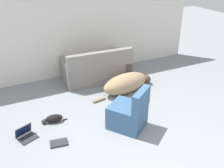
# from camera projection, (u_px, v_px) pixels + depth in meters

# --- Properties ---
(ground_plane) EXTENTS (20.00, 20.00, 0.00)m
(ground_plane) POSITION_uv_depth(u_px,v_px,m) (143.00, 162.00, 3.78)
(ground_plane) COLOR gray
(wall_back) EXTENTS (6.95, 0.06, 2.47)m
(wall_back) POSITION_uv_depth(u_px,v_px,m) (68.00, 28.00, 6.04)
(wall_back) COLOR silver
(wall_back) RESTS_ON ground_plane
(couch) EXTENTS (1.64, 0.89, 0.84)m
(couch) POSITION_uv_depth(u_px,v_px,m) (97.00, 69.00, 6.17)
(couch) COLOR gray
(couch) RESTS_ON ground_plane
(dog) EXTENTS (1.63, 0.72, 0.42)m
(dog) POSITION_uv_depth(u_px,v_px,m) (126.00, 83.00, 5.66)
(dog) COLOR #A38460
(dog) RESTS_ON ground_plane
(cat) EXTENTS (0.48, 0.19, 0.15)m
(cat) POSITION_uv_depth(u_px,v_px,m) (53.00, 119.00, 4.65)
(cat) COLOR black
(cat) RESTS_ON ground_plane
(laptop_open) EXTENTS (0.38, 0.36, 0.21)m
(laptop_open) POSITION_uv_depth(u_px,v_px,m) (25.00, 134.00, 4.26)
(laptop_open) COLOR #2D2D33
(laptop_open) RESTS_ON ground_plane
(laptop_closed) EXTENTS (0.31, 0.22, 0.03)m
(laptop_closed) POSITION_uv_depth(u_px,v_px,m) (59.00, 143.00, 4.13)
(laptop_closed) COLOR #2D2D33
(laptop_closed) RESTS_ON ground_plane
(side_chair) EXTENTS (0.79, 0.81, 0.80)m
(side_chair) POSITION_uv_depth(u_px,v_px,m) (129.00, 114.00, 4.43)
(side_chair) COLOR #385B84
(side_chair) RESTS_ON ground_plane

